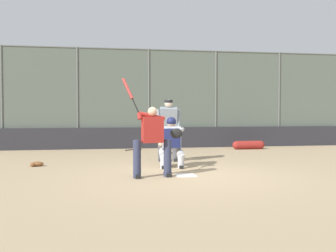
{
  "coord_description": "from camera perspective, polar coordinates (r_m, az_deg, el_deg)",
  "views": [
    {
      "loc": [
        1.83,
        8.34,
        1.41
      ],
      "look_at": [
        0.22,
        -1.0,
        1.05
      ],
      "focal_mm": 42.0,
      "sensor_mm": 36.0,
      "label": 1
    }
  ],
  "objects": [
    {
      "name": "equipment_bag_dugout_side",
      "position": [
        14.88,
        11.62,
        -2.71
      ],
      "size": [
        1.23,
        0.31,
        0.31
      ],
      "color": "maroon",
      "rests_on": "ground_plane"
    },
    {
      "name": "backstop_fence",
      "position": [
        15.08,
        -2.79,
        4.33
      ],
      "size": [
        16.07,
        0.08,
        3.79
      ],
      "color": "#515651",
      "rests_on": "ground_plane"
    },
    {
      "name": "batter_at_plate",
      "position": [
        8.34,
        -2.36,
        -1.89
      ],
      "size": [
        1.05,
        0.61,
        2.13
      ],
      "rotation": [
        0.0,
        0.0,
        0.12
      ],
      "color": "#2D334C",
      "rests_on": "ground_plane"
    },
    {
      "name": "spare_bat_by_padding",
      "position": [
        14.32,
        -4.71,
        -3.36
      ],
      "size": [
        0.65,
        0.65,
        0.07
      ],
      "rotation": [
        0.0,
        0.0,
        3.92
      ],
      "color": "black",
      "rests_on": "ground_plane"
    },
    {
      "name": "home_plate_marker",
      "position": [
        8.65,
        2.61,
        -7.16
      ],
      "size": [
        0.43,
        0.43,
        0.01
      ],
      "primitive_type": "cube",
      "color": "white",
      "rests_on": "ground_plane"
    },
    {
      "name": "bleachers_beyond",
      "position": [
        17.84,
        -9.57,
        -0.51
      ],
      "size": [
        11.19,
        3.05,
        1.8
      ],
      "color": "slate",
      "rests_on": "ground_plane"
    },
    {
      "name": "umpire_home",
      "position": [
        10.96,
        0.07,
        -0.33
      ],
      "size": [
        0.7,
        0.48,
        1.73
      ],
      "rotation": [
        0.0,
        0.0,
        -0.14
      ],
      "color": "#4C4C51",
      "rests_on": "ground_plane"
    },
    {
      "name": "padding_wall",
      "position": [
        15.01,
        -2.73,
        -1.71
      ],
      "size": [
        15.67,
        0.18,
        0.79
      ],
      "primitive_type": "cube",
      "color": "#28282D",
      "rests_on": "ground_plane"
    },
    {
      "name": "fielding_glove_on_dirt",
      "position": [
        10.62,
        -18.54,
        -5.25
      ],
      "size": [
        0.33,
        0.25,
        0.12
      ],
      "color": "brown",
      "rests_on": "ground_plane"
    },
    {
      "name": "catcher_behind_plate",
      "position": [
        9.82,
        0.54,
        -2.24
      ],
      "size": [
        0.67,
        0.81,
        1.26
      ],
      "rotation": [
        0.0,
        0.0,
        -0.1
      ],
      "color": "#B7B7BC",
      "rests_on": "ground_plane"
    },
    {
      "name": "spare_bat_near_backstop",
      "position": [
        13.44,
        0.21,
        -3.71
      ],
      "size": [
        0.07,
        0.83,
        0.07
      ],
      "rotation": [
        0.0,
        0.0,
        4.72
      ],
      "color": "black",
      "rests_on": "ground_plane"
    },
    {
      "name": "ground_plane",
      "position": [
        8.66,
        2.61,
        -7.2
      ],
      "size": [
        160.0,
        160.0,
        0.0
      ],
      "primitive_type": "plane",
      "color": "tan"
    }
  ]
}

